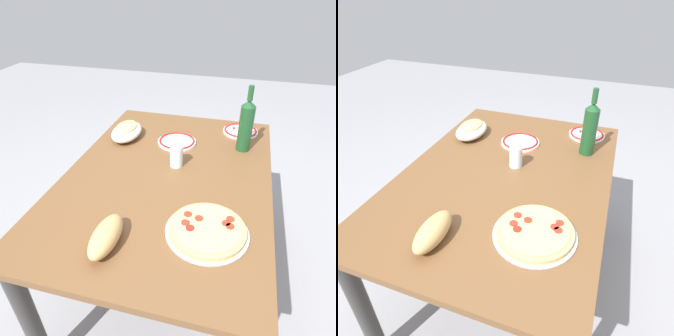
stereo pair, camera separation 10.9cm
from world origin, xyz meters
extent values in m
plane|color=gray|center=(0.00, 0.00, 0.00)|extent=(8.00, 8.00, 0.00)
cube|color=brown|center=(0.00, 0.00, 0.69)|extent=(1.31, 0.91, 0.03)
cylinder|color=#33302D|center=(-0.60, -0.39, 0.34)|extent=(0.07, 0.07, 0.68)
cylinder|color=#33302D|center=(0.60, -0.39, 0.34)|extent=(0.07, 0.07, 0.68)
cylinder|color=#33302D|center=(-0.60, 0.39, 0.34)|extent=(0.07, 0.07, 0.68)
cylinder|color=#B7B7BC|center=(0.32, 0.23, 0.71)|extent=(0.29, 0.29, 0.01)
cylinder|color=#DBB26B|center=(0.32, 0.23, 0.72)|extent=(0.27, 0.27, 0.02)
cylinder|color=#EACC75|center=(0.32, 0.23, 0.73)|extent=(0.24, 0.24, 0.01)
cylinder|color=#B22D1E|center=(0.29, 0.19, 0.74)|extent=(0.03, 0.03, 0.00)
cylinder|color=#B22D1E|center=(0.28, 0.15, 0.74)|extent=(0.03, 0.03, 0.00)
cylinder|color=#B22D1E|center=(0.29, 0.29, 0.74)|extent=(0.03, 0.03, 0.00)
cylinder|color=#B22D1E|center=(0.27, 0.30, 0.74)|extent=(0.03, 0.03, 0.00)
cylinder|color=maroon|center=(0.35, 0.17, 0.74)|extent=(0.03, 0.03, 0.00)
cylinder|color=#B22D1E|center=(0.30, 0.30, 0.74)|extent=(0.03, 0.03, 0.00)
cylinder|color=#B22D1E|center=(0.32, 0.15, 0.74)|extent=(0.03, 0.03, 0.00)
ellipsoid|color=white|center=(-0.29, -0.31, 0.74)|extent=(0.24, 0.15, 0.07)
ellipsoid|color=#AD2819|center=(-0.29, -0.31, 0.75)|extent=(0.20, 0.12, 0.03)
ellipsoid|color=#EACC75|center=(-0.29, -0.31, 0.77)|extent=(0.17, 0.10, 0.02)
cylinder|color=#194723|center=(-0.31, 0.31, 0.82)|extent=(0.07, 0.07, 0.23)
cone|color=#194723|center=(-0.31, 0.31, 0.95)|extent=(0.07, 0.07, 0.03)
cylinder|color=#194723|center=(-0.31, 0.31, 1.00)|extent=(0.03, 0.03, 0.07)
cylinder|color=silver|center=(-0.08, 0.02, 0.76)|extent=(0.06, 0.06, 0.10)
cylinder|color=white|center=(-0.51, 0.29, 0.71)|extent=(0.19, 0.19, 0.01)
torus|color=red|center=(-0.51, 0.29, 0.72)|extent=(0.18, 0.18, 0.01)
cube|color=#AD2819|center=(-0.51, 0.29, 0.72)|extent=(0.01, 0.01, 0.01)
cube|color=#AD2819|center=(-0.52, 0.25, 0.72)|extent=(0.01, 0.01, 0.01)
cube|color=#AD2819|center=(-0.49, 0.28, 0.72)|extent=(0.01, 0.01, 0.01)
cube|color=#AD2819|center=(-0.52, 0.32, 0.72)|extent=(0.01, 0.01, 0.01)
cylinder|color=white|center=(-0.30, -0.03, 0.71)|extent=(0.20, 0.20, 0.01)
torus|color=red|center=(-0.30, -0.03, 0.72)|extent=(0.19, 0.19, 0.01)
ellipsoid|color=tan|center=(0.46, -0.09, 0.74)|extent=(0.20, 0.09, 0.08)
camera|label=1|loc=(1.09, 0.29, 1.47)|focal=32.33mm
camera|label=2|loc=(1.06, 0.39, 1.47)|focal=32.33mm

